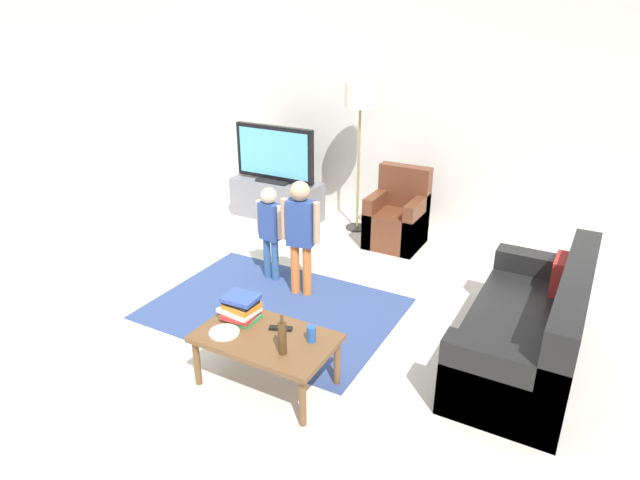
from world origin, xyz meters
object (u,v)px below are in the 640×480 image
object	(u,v)px
armchair	(398,219)
coffee_table	(266,341)
child_center	(300,228)
bottle	(282,338)
tv	(275,154)
tv_remote	(281,328)
plate	(224,332)
tv_stand	(277,199)
floor_lamp	(360,103)
book_stack	(241,308)
child_near_tv	(270,225)
couch	(534,333)
soda_can	(311,334)

from	to	relation	value
armchair	coffee_table	size ratio (longest dim) A/B	0.90
child_center	bottle	world-z (taller)	child_center
tv	bottle	xyz separation A→B (m)	(2.03, -3.03, -0.30)
bottle	tv_remote	distance (m)	0.32
plate	tv	bearing A→B (deg)	116.75
tv_stand	armchair	distance (m)	1.69
armchair	bottle	world-z (taller)	armchair
floor_lamp	book_stack	distance (m)	3.18
coffee_table	child_near_tv	bearing A→B (deg)	122.38
armchair	coffee_table	distance (m)	2.89
armchair	child_center	xyz separation A→B (m)	(-0.37, -1.58, 0.39)
couch	plate	xyz separation A→B (m)	(-1.95, -1.30, 0.14)
tv_stand	bottle	distance (m)	3.67
couch	soda_can	size ratio (longest dim) A/B	15.00
tv_stand	floor_lamp	bearing A→B (deg)	7.97
tv	book_stack	xyz separation A→B (m)	(1.51, -2.80, -0.33)
couch	child_near_tv	world-z (taller)	child_near_tv
couch	armchair	distance (m)	2.47
couch	child_center	world-z (taller)	child_center
tv	book_stack	bearing A→B (deg)	-61.65
couch	floor_lamp	world-z (taller)	floor_lamp
tv	coffee_table	bearing A→B (deg)	-58.16
floor_lamp	plate	distance (m)	3.42
book_stack	tv_remote	distance (m)	0.35
floor_lamp	child_near_tv	bearing A→B (deg)	-96.53
tv_stand	tv_remote	world-z (taller)	tv_stand
tv	couch	bearing A→B (deg)	-26.44
couch	tv_stand	bearing A→B (deg)	153.29
tv	tv_remote	xyz separation A→B (m)	(1.86, -2.79, -0.42)
tv_stand	soda_can	distance (m)	3.55
couch	plate	distance (m)	2.35
armchair	tv_remote	distance (m)	2.78
child_near_tv	child_center	distance (m)	0.46
book_stack	plate	xyz separation A→B (m)	(0.01, -0.22, -0.09)
tv	child_near_tv	world-z (taller)	tv
tv	couch	size ratio (longest dim) A/B	0.61
couch	bottle	size ratio (longest dim) A/B	6.03
coffee_table	bottle	distance (m)	0.30
child_near_tv	child_center	size ratio (longest dim) A/B	0.86
tv_stand	tv	distance (m)	0.60
floor_lamp	child_center	world-z (taller)	floor_lamp
tv_remote	armchair	bearing A→B (deg)	72.18
tv	child_near_tv	distance (m)	1.74
soda_can	tv	bearing A→B (deg)	127.13
tv_remote	tv_stand	bearing A→B (deg)	102.25
floor_lamp	soda_can	size ratio (longest dim) A/B	14.83
tv	plate	size ratio (longest dim) A/B	5.00
floor_lamp	tv_remote	distance (m)	3.26
tv_stand	couch	bearing A→B (deg)	-26.71
tv_stand	tv_remote	bearing A→B (deg)	-56.55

